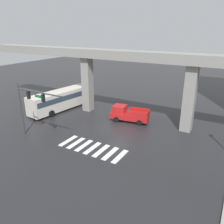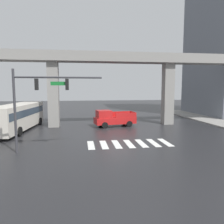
{
  "view_description": "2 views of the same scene",
  "coord_description": "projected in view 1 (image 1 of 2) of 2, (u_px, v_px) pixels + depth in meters",
  "views": [
    {
      "loc": [
        12.35,
        -22.77,
        11.78
      ],
      "look_at": [
        -0.59,
        -0.59,
        2.32
      ],
      "focal_mm": 36.15,
      "sensor_mm": 36.0,
      "label": 1
    },
    {
      "loc": [
        -4.13,
        -23.68,
        4.82
      ],
      "look_at": [
        -0.44,
        1.56,
        1.99
      ],
      "focal_mm": 34.77,
      "sensor_mm": 36.0,
      "label": 2
    }
  ],
  "objects": [
    {
      "name": "pickup_truck",
      "position": [
        128.0,
        114.0,
        30.44
      ],
      "size": [
        5.34,
        2.71,
        2.08
      ],
      "color": "red",
      "rests_on": "ground"
    },
    {
      "name": "crosswalk_stripes",
      "position": [
        92.0,
        148.0,
        23.74
      ],
      "size": [
        7.15,
        2.8,
        0.01
      ],
      "color": "silver",
      "rests_on": "ground"
    },
    {
      "name": "ground_plane",
      "position": [
        118.0,
        129.0,
        28.37
      ],
      "size": [
        120.0,
        120.0,
        0.0
      ],
      "primitive_type": "plane",
      "color": "#232326"
    },
    {
      "name": "elevated_overpass",
      "position": [
        133.0,
        62.0,
        28.74
      ],
      "size": [
        51.4,
        2.35,
        9.22
      ],
      "color": "gray",
      "rests_on": "ground"
    },
    {
      "name": "city_bus",
      "position": [
        61.0,
        99.0,
        34.6
      ],
      "size": [
        3.78,
        11.02,
        2.99
      ],
      "color": "beige",
      "rests_on": "ground"
    },
    {
      "name": "traffic_signal_mast",
      "position": [
        30.0,
        101.0,
        24.55
      ],
      "size": [
        6.49,
        0.32,
        6.2
      ],
      "color": "#38383D",
      "rests_on": "ground"
    }
  ]
}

